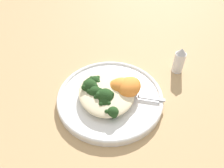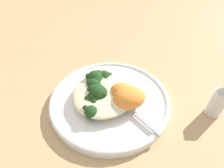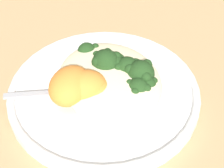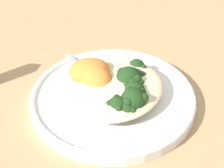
% 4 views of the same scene
% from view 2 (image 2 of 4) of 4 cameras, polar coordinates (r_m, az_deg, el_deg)
% --- Properties ---
extents(ground_plane, '(4.00, 4.00, 0.00)m').
position_cam_2_polar(ground_plane, '(0.43, -1.13, -6.50)').
color(ground_plane, tan).
extents(plate, '(0.29, 0.29, 0.02)m').
position_cam_2_polar(plate, '(0.43, -0.93, -4.84)').
color(plate, white).
rests_on(plate, ground_plane).
extents(quinoa_mound, '(0.17, 0.15, 0.03)m').
position_cam_2_polar(quinoa_mound, '(0.41, -1.74, -2.15)').
color(quinoa_mound, beige).
rests_on(quinoa_mound, plate).
extents(broccoli_stalk_0, '(0.04, 0.09, 0.03)m').
position_cam_2_polar(broccoli_stalk_0, '(0.44, -1.33, 1.36)').
color(broccoli_stalk_0, '#ADC675').
rests_on(broccoli_stalk_0, plate).
extents(broccoli_stalk_1, '(0.03, 0.09, 0.03)m').
position_cam_2_polar(broccoli_stalk_1, '(0.45, -3.11, 1.70)').
color(broccoli_stalk_1, '#ADC675').
rests_on(broccoli_stalk_1, plate).
extents(broccoli_stalk_2, '(0.04, 0.12, 0.04)m').
position_cam_2_polar(broccoli_stalk_2, '(0.43, -3.97, 1.01)').
color(broccoli_stalk_2, '#ADC675').
rests_on(broccoli_stalk_2, plate).
extents(broccoli_stalk_3, '(0.06, 0.09, 0.04)m').
position_cam_2_polar(broccoli_stalk_3, '(0.42, -4.98, -0.88)').
color(broccoli_stalk_3, '#ADC675').
rests_on(broccoli_stalk_3, plate).
extents(broccoli_stalk_4, '(0.07, 0.07, 0.04)m').
position_cam_2_polar(broccoli_stalk_4, '(0.41, -3.74, -2.49)').
color(broccoli_stalk_4, '#ADC675').
rests_on(broccoli_stalk_4, plate).
extents(broccoli_stalk_5, '(0.09, 0.07, 0.04)m').
position_cam_2_polar(broccoli_stalk_5, '(0.40, -3.38, -3.09)').
color(broccoli_stalk_5, '#ADC675').
rests_on(broccoli_stalk_5, plate).
extents(broccoli_stalk_6, '(0.10, 0.06, 0.03)m').
position_cam_2_polar(broccoli_stalk_6, '(0.40, -4.29, -4.34)').
color(broccoli_stalk_6, '#ADC675').
rests_on(broccoli_stalk_6, plate).
extents(broccoli_stalk_7, '(0.12, 0.04, 0.03)m').
position_cam_2_polar(broccoli_stalk_7, '(0.38, -4.25, -6.96)').
color(broccoli_stalk_7, '#ADC675').
rests_on(broccoli_stalk_7, plate).
extents(sweet_potato_chunk_0, '(0.09, 0.09, 0.05)m').
position_cam_2_polar(sweet_potato_chunk_0, '(0.38, 5.62, -4.45)').
color(sweet_potato_chunk_0, orange).
rests_on(sweet_potato_chunk_0, plate).
extents(sweet_potato_chunk_1, '(0.06, 0.07, 0.04)m').
position_cam_2_polar(sweet_potato_chunk_1, '(0.39, 3.80, -3.06)').
color(sweet_potato_chunk_1, orange).
rests_on(sweet_potato_chunk_1, plate).
extents(sweet_potato_chunk_2, '(0.08, 0.08, 0.03)m').
position_cam_2_polar(sweet_potato_chunk_2, '(0.40, 3.07, -3.00)').
color(sweet_potato_chunk_2, orange).
rests_on(sweet_potato_chunk_2, plate).
extents(spoon, '(0.05, 0.11, 0.01)m').
position_cam_2_polar(spoon, '(0.39, 6.42, -8.47)').
color(spoon, '#A3A3A8').
rests_on(spoon, plate).
extents(salt_shaker, '(0.03, 0.03, 0.08)m').
position_cam_2_polar(salt_shaker, '(0.45, 31.56, -4.71)').
color(salt_shaker, silver).
rests_on(salt_shaker, ground_plane).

